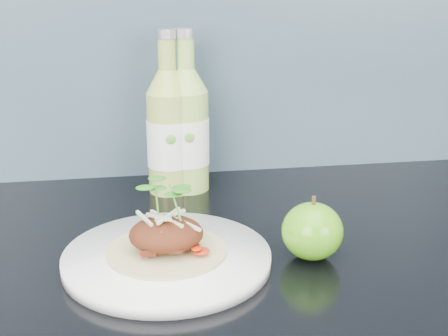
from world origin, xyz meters
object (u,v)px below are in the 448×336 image
at_px(dinner_plate, 167,258).
at_px(cider_bottle_right, 187,130).
at_px(cider_bottle_left, 169,132).
at_px(green_apple, 312,231).

xyz_separation_m(dinner_plate, cider_bottle_right, (0.05, 0.26, 0.09)).
relative_size(dinner_plate, cider_bottle_left, 1.28).
bearing_deg(dinner_plate, green_apple, -3.30).
xyz_separation_m(green_apple, cider_bottle_right, (-0.13, 0.27, 0.06)).
distance_m(dinner_plate, cider_bottle_left, 0.27).
relative_size(cider_bottle_left, cider_bottle_right, 1.00).
relative_size(dinner_plate, cider_bottle_right, 1.28).
bearing_deg(green_apple, cider_bottle_left, 119.91).
bearing_deg(cider_bottle_left, green_apple, -55.73).
height_order(dinner_plate, green_apple, green_apple).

